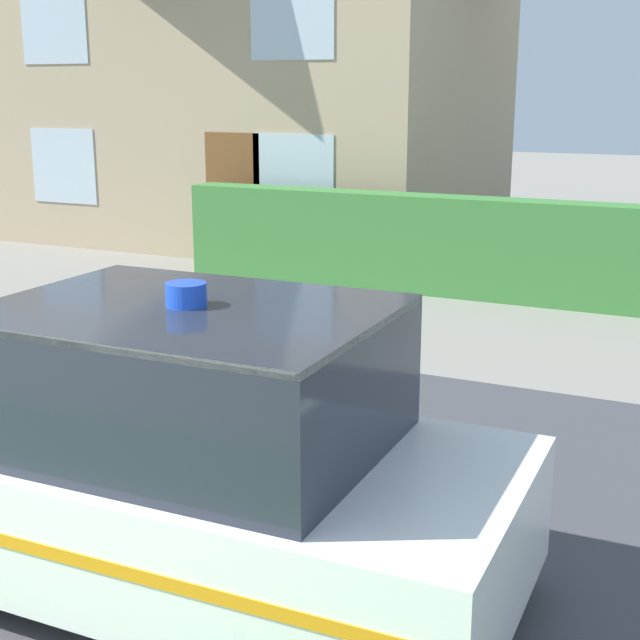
{
  "coord_description": "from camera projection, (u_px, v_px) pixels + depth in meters",
  "views": [
    {
      "loc": [
        3.1,
        -1.78,
        2.74
      ],
      "look_at": [
        0.25,
        4.12,
        1.05
      ],
      "focal_mm": 50.0,
      "sensor_mm": 36.0,
      "label": 1
    }
  ],
  "objects": [
    {
      "name": "house_left",
      "position": [
        262.0,
        29.0,
        16.92
      ],
      "size": [
        8.72,
        6.65,
        7.61
      ],
      "color": "tan",
      "rests_on": "ground"
    },
    {
      "name": "police_car",
      "position": [
        177.0,
        456.0,
        4.9
      ],
      "size": [
        3.91,
        1.82,
        1.76
      ],
      "rotation": [
        0.0,
        0.0,
        3.16
      ],
      "color": "black",
      "rests_on": "road_strip"
    },
    {
      "name": "road_strip",
      "position": [
        255.0,
        470.0,
        6.62
      ],
      "size": [
        28.0,
        5.45,
        0.01
      ],
      "primitive_type": "cube",
      "color": "#424247",
      "rests_on": "ground"
    },
    {
      "name": "garden_hedge",
      "position": [
        515.0,
        251.0,
        11.83
      ],
      "size": [
        9.85,
        0.54,
        1.35
      ],
      "primitive_type": "cube",
      "color": "#3D7F38",
      "rests_on": "ground"
    }
  ]
}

